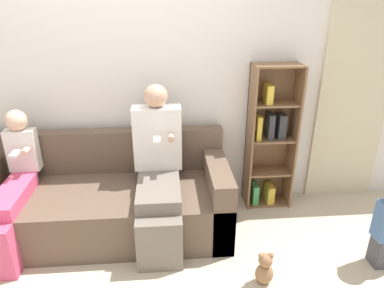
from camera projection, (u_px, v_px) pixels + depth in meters
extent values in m
plane|color=beige|center=(125.00, 268.00, 2.59)|extent=(14.00, 14.00, 0.00)
cube|color=silver|center=(125.00, 74.00, 2.99)|extent=(10.00, 0.06, 2.55)
cube|color=beige|center=(356.00, 86.00, 3.15)|extent=(0.68, 0.04, 2.29)
cube|color=brown|center=(104.00, 215.00, 2.87)|extent=(2.11, 0.71, 0.41)
cube|color=brown|center=(109.00, 171.00, 3.19)|extent=(2.11, 0.14, 0.80)
cube|color=brown|center=(218.00, 199.00, 2.91)|extent=(0.18, 0.71, 0.62)
cube|color=#70665B|center=(160.00, 244.00, 2.53)|extent=(0.34, 0.12, 0.41)
cube|color=#70665B|center=(159.00, 192.00, 2.71)|extent=(0.34, 0.51, 0.11)
cube|color=white|center=(157.00, 138.00, 2.90)|extent=(0.40, 0.18, 0.54)
sphere|color=tan|center=(156.00, 96.00, 2.76)|extent=(0.19, 0.19, 0.19)
cylinder|color=tan|center=(171.00, 137.00, 2.76)|extent=(0.05, 0.10, 0.05)
cube|color=white|center=(157.00, 140.00, 2.71)|extent=(0.05, 0.12, 0.02)
cube|color=#DB4C75|center=(0.00, 253.00, 2.44)|extent=(0.21, 0.12, 0.41)
cube|color=#DB4C75|center=(12.00, 196.00, 2.66)|extent=(0.21, 0.58, 0.11)
cube|color=white|center=(23.00, 150.00, 2.89)|extent=(0.25, 0.11, 0.36)
sphere|color=beige|center=(17.00, 120.00, 2.78)|extent=(0.18, 0.18, 0.18)
cylinder|color=beige|center=(26.00, 151.00, 2.78)|extent=(0.05, 0.10, 0.05)
cube|color=white|center=(15.00, 154.00, 2.73)|extent=(0.05, 0.12, 0.02)
cube|color=brown|center=(250.00, 140.00, 3.15)|extent=(0.02, 0.25, 1.37)
cube|color=brown|center=(293.00, 138.00, 3.18)|extent=(0.02, 0.25, 1.37)
cube|color=brown|center=(268.00, 134.00, 3.27)|extent=(0.43, 0.02, 1.37)
cube|color=brown|center=(265.00, 201.00, 3.43)|extent=(0.39, 0.21, 0.02)
cube|color=brown|center=(268.00, 171.00, 3.30)|extent=(0.39, 0.21, 0.02)
cube|color=brown|center=(271.00, 139.00, 3.17)|extent=(0.39, 0.21, 0.02)
cube|color=brown|center=(275.00, 104.00, 3.03)|extent=(0.39, 0.21, 0.02)
cube|color=brown|center=(279.00, 65.00, 2.90)|extent=(0.39, 0.21, 0.02)
cube|color=#333338|center=(270.00, 126.00, 3.12)|extent=(0.05, 0.14, 0.24)
cube|color=gold|center=(268.00, 94.00, 2.99)|extent=(0.06, 0.16, 0.17)
cube|color=gold|center=(270.00, 193.00, 3.40)|extent=(0.06, 0.15, 0.18)
cube|color=#429956|center=(254.00, 192.00, 3.38)|extent=(0.06, 0.17, 0.20)
cube|color=gold|center=(267.00, 194.00, 3.40)|extent=(0.04, 0.17, 0.16)
cube|color=#333338|center=(281.00, 126.00, 3.12)|extent=(0.07, 0.13, 0.23)
cube|color=gold|center=(258.00, 127.00, 3.11)|extent=(0.04, 0.15, 0.22)
ellipsoid|color=#936B47|center=(264.00, 274.00, 2.43)|extent=(0.13, 0.11, 0.16)
sphere|color=#936B47|center=(266.00, 260.00, 2.38)|extent=(0.10, 0.10, 0.10)
sphere|color=#936B47|center=(261.00, 256.00, 2.36)|extent=(0.04, 0.04, 0.04)
sphere|color=#936B47|center=(271.00, 255.00, 2.37)|extent=(0.04, 0.04, 0.04)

